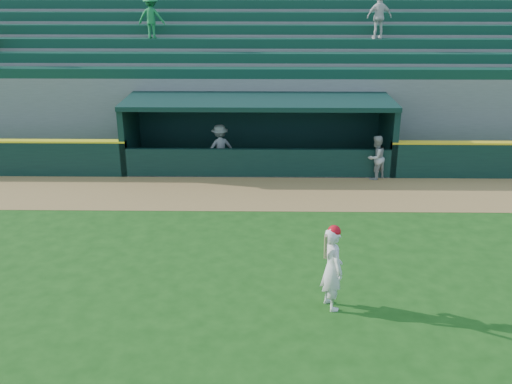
% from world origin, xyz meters
% --- Properties ---
extents(ground, '(120.00, 120.00, 0.00)m').
position_xyz_m(ground, '(0.00, 0.00, 0.00)').
color(ground, '#184310').
rests_on(ground, ground).
extents(warning_track, '(40.00, 3.00, 0.01)m').
position_xyz_m(warning_track, '(0.00, 4.90, 0.01)').
color(warning_track, olive).
rests_on(warning_track, ground).
extents(dugout_player_front, '(0.93, 0.91, 1.51)m').
position_xyz_m(dugout_player_front, '(3.97, 6.36, 0.75)').
color(dugout_player_front, '#A1A19C').
rests_on(dugout_player_front, ground).
extents(dugout_player_inside, '(1.20, 0.96, 1.62)m').
position_xyz_m(dugout_player_inside, '(-1.36, 7.34, 0.81)').
color(dugout_player_inside, gray).
rests_on(dugout_player_inside, ground).
extents(dugout, '(9.40, 2.80, 2.46)m').
position_xyz_m(dugout, '(0.00, 8.00, 1.36)').
color(dugout, slate).
rests_on(dugout, ground).
extents(stands, '(34.50, 6.30, 7.60)m').
position_xyz_m(stands, '(0.01, 12.57, 2.39)').
color(stands, slate).
rests_on(stands, ground).
extents(batter_at_plate, '(0.63, 0.87, 1.87)m').
position_xyz_m(batter_at_plate, '(1.60, -1.71, 0.93)').
color(batter_at_plate, silver).
rests_on(batter_at_plate, ground).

